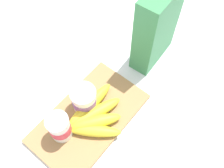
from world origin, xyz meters
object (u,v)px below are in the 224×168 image
object	(u,v)px
cereal_box	(156,27)
yogurt_cup_back	(84,100)
cutting_board	(89,118)
banana_bunch	(93,117)
yogurt_cup_front	(60,127)

from	to	relation	value
cereal_box	yogurt_cup_back	world-z (taller)	cereal_box
cutting_board	yogurt_cup_back	size ratio (longest dim) A/B	4.01
cutting_board	banana_bunch	world-z (taller)	banana_bunch
yogurt_cup_back	cereal_box	bearing A→B (deg)	-7.54
yogurt_cup_back	banana_bunch	world-z (taller)	yogurt_cup_back
cutting_board	banana_bunch	size ratio (longest dim) A/B	1.76
yogurt_cup_back	cutting_board	bearing A→B (deg)	-123.10
yogurt_cup_front	yogurt_cup_back	world-z (taller)	yogurt_cup_front
cereal_box	yogurt_cup_back	bearing A→B (deg)	168.91
cereal_box	yogurt_cup_back	size ratio (longest dim) A/B	3.19
cereal_box	cutting_board	bearing A→B (deg)	175.25
cutting_board	banana_bunch	distance (m)	0.03
cutting_board	cereal_box	size ratio (longest dim) A/B	1.26
cutting_board	yogurt_cup_back	world-z (taller)	yogurt_cup_back
yogurt_cup_front	cutting_board	bearing A→B (deg)	-17.02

